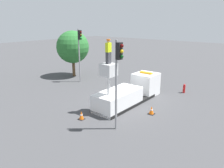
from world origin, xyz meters
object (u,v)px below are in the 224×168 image
traffic_cone_curbside (151,110)px  tree_left_bg (73,47)px  fire_hydrant (184,88)px  traffic_light_pole (118,68)px  traffic_cone_rear (81,115)px  bucket_truck (129,93)px  traffic_light_across (80,45)px  worker (108,51)px

traffic_cone_curbside → tree_left_bg: size_ratio=0.11×
fire_hydrant → tree_left_bg: size_ratio=0.16×
traffic_light_pole → traffic_cone_curbside: bearing=-8.4°
fire_hydrant → traffic_cone_curbside: (-6.48, -0.03, -0.13)m
traffic_light_pole → tree_left_bg: (7.76, 12.96, -0.39)m
traffic_light_pole → traffic_cone_rear: size_ratio=9.16×
traffic_light_pole → traffic_cone_rear: (-0.44, 2.92, -3.75)m
bucket_truck → traffic_cone_rear: size_ratio=12.07×
traffic_light_across → traffic_cone_rear: (-6.88, -7.34, -3.89)m
tree_left_bg → traffic_cone_rear: bearing=-129.3°
worker → traffic_light_across: (4.70, 8.06, -0.50)m
bucket_truck → traffic_light_across: 8.94m
bucket_truck → traffic_cone_curbside: size_ratio=11.83×
traffic_light_pole → traffic_light_across: bearing=57.9°
traffic_cone_rear → traffic_cone_curbside: traffic_cone_curbside is taller
traffic_cone_curbside → tree_left_bg: 14.52m
worker → traffic_light_pole: (-1.74, -2.20, -0.63)m
worker → tree_left_bg: (6.02, 10.75, -1.02)m
worker → traffic_cone_curbside: size_ratio=2.73×
traffic_light_pole → traffic_cone_curbside: traffic_light_pole is taller
fire_hydrant → traffic_light_across: bearing=108.3°
bucket_truck → traffic_cone_curbside: bucket_truck is taller
traffic_light_pole → fire_hydrant: bearing=-2.8°
traffic_light_pole → traffic_light_across: size_ratio=0.97×
bucket_truck → fire_hydrant: 6.15m
fire_hydrant → traffic_cone_curbside: fire_hydrant is taller
traffic_light_across → traffic_cone_curbside: (-2.93, -10.78, -3.88)m
traffic_light_pole → traffic_cone_curbside: size_ratio=8.98×
traffic_cone_curbside → tree_left_bg: bearing=72.5°
worker → traffic_light_pole: traffic_light_pole is taller
traffic_light_across → tree_left_bg: traffic_light_across is taller
bucket_truck → fire_hydrant: bucket_truck is taller
fire_hydrant → tree_left_bg: tree_left_bg is taller
traffic_light_across → traffic_cone_curbside: size_ratio=9.30×
traffic_light_across → tree_left_bg: (1.32, 2.69, -0.53)m
fire_hydrant → tree_left_bg: bearing=99.4°
bucket_truck → traffic_light_across: size_ratio=1.27×
traffic_light_pole → traffic_cone_curbside: 5.16m
fire_hydrant → traffic_light_pole: bearing=177.2°
bucket_truck → traffic_light_pole: (-4.48, -2.20, 3.20)m
traffic_light_pole → traffic_cone_rear: bearing=98.6°
worker → traffic_light_pole: size_ratio=0.30×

